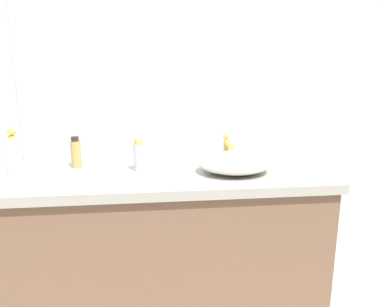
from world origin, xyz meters
name	(u,v)px	position (x,y,z in m)	size (l,w,h in m)	color
bathroom_wall_rear	(153,68)	(0.00, 0.73, 1.30)	(6.00, 0.06, 2.60)	silver
vanity_counter	(153,256)	(-0.02, 0.40, 0.42)	(1.56, 0.58, 0.84)	brown
wall_mirror_panel	(148,48)	(-0.02, 0.69, 1.40)	(1.28, 0.01, 1.10)	#B2BCC6
sink_basin	(235,163)	(0.34, 0.34, 0.89)	(0.32, 0.28, 0.09)	silver
faucet	(228,147)	(0.34, 0.49, 0.92)	(0.03, 0.14, 0.14)	gold
soap_dispenser	(14,154)	(-0.61, 0.43, 0.93)	(0.06, 0.06, 0.20)	white
lotion_bottle	(139,156)	(-0.07, 0.41, 0.91)	(0.05, 0.05, 0.14)	silver
perfume_bottle	(76,153)	(-0.37, 0.50, 0.91)	(0.05, 0.05, 0.15)	tan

